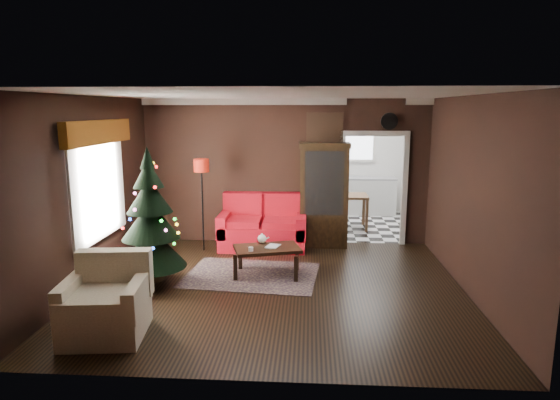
# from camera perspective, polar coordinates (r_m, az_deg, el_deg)

# --- Properties ---
(floor) EXTENTS (5.50, 5.50, 0.00)m
(floor) POSITION_cam_1_polar(r_m,az_deg,el_deg) (7.22, -0.46, -10.36)
(floor) COLOR black
(floor) RESTS_ON ground
(ceiling) EXTENTS (5.50, 5.50, 0.00)m
(ceiling) POSITION_cam_1_polar(r_m,az_deg,el_deg) (6.74, -0.50, 12.45)
(ceiling) COLOR white
(ceiling) RESTS_ON ground
(wall_back) EXTENTS (5.50, 0.00, 5.50)m
(wall_back) POSITION_cam_1_polar(r_m,az_deg,el_deg) (9.31, 0.62, 3.36)
(wall_back) COLOR black
(wall_back) RESTS_ON ground
(wall_front) EXTENTS (5.50, 0.00, 5.50)m
(wall_front) POSITION_cam_1_polar(r_m,az_deg,el_deg) (4.41, -2.80, -5.09)
(wall_front) COLOR black
(wall_front) RESTS_ON ground
(wall_left) EXTENTS (0.00, 5.50, 5.50)m
(wall_left) POSITION_cam_1_polar(r_m,az_deg,el_deg) (7.55, -21.78, 0.83)
(wall_left) COLOR black
(wall_left) RESTS_ON ground
(wall_right) EXTENTS (0.00, 5.50, 5.50)m
(wall_right) POSITION_cam_1_polar(r_m,az_deg,el_deg) (7.19, 21.95, 0.35)
(wall_right) COLOR black
(wall_right) RESTS_ON ground
(doorway) EXTENTS (1.10, 0.10, 2.10)m
(doorway) POSITION_cam_1_polar(r_m,az_deg,el_deg) (9.43, 11.00, 1.10)
(doorway) COLOR silver
(doorway) RESTS_ON ground
(left_window) EXTENTS (0.05, 1.60, 1.40)m
(left_window) POSITION_cam_1_polar(r_m,az_deg,el_deg) (7.70, -20.91, 1.45)
(left_window) COLOR white
(left_window) RESTS_ON wall_left
(valance) EXTENTS (0.12, 2.10, 0.35)m
(valance) POSITION_cam_1_polar(r_m,az_deg,el_deg) (7.59, -20.77, 7.57)
(valance) COLOR brown
(valance) RESTS_ON wall_left
(kitchen_floor) EXTENTS (3.00, 3.00, 0.00)m
(kitchen_floor) POSITION_cam_1_polar(r_m,az_deg,el_deg) (11.10, 9.83, -2.93)
(kitchen_floor) COLOR white
(kitchen_floor) RESTS_ON ground
(kitchen_window) EXTENTS (0.70, 0.06, 0.70)m
(kitchen_window) POSITION_cam_1_polar(r_m,az_deg,el_deg) (12.26, 9.37, 6.43)
(kitchen_window) COLOR white
(kitchen_window) RESTS_ON ground
(rug) EXTENTS (2.19, 1.69, 0.01)m
(rug) POSITION_cam_1_polar(r_m,az_deg,el_deg) (7.71, -3.41, -8.92)
(rug) COLOR #3F333C
(rug) RESTS_ON ground
(loveseat) EXTENTS (1.70, 0.90, 1.00)m
(loveseat) POSITION_cam_1_polar(r_m,az_deg,el_deg) (9.06, -2.07, -2.65)
(loveseat) COLOR maroon
(loveseat) RESTS_ON ground
(curio_cabinet) EXTENTS (0.90, 0.45, 1.90)m
(curio_cabinet) POSITION_cam_1_polar(r_m,az_deg,el_deg) (9.14, 5.24, 0.32)
(curio_cabinet) COLOR black
(curio_cabinet) RESTS_ON ground
(floor_lamp) EXTENTS (0.38, 0.38, 1.77)m
(floor_lamp) POSITION_cam_1_polar(r_m,az_deg,el_deg) (8.93, -9.22, -0.81)
(floor_lamp) COLOR black
(floor_lamp) RESTS_ON ground
(christmas_tree) EXTENTS (1.15, 1.15, 1.93)m
(christmas_tree) POSITION_cam_1_polar(r_m,az_deg,el_deg) (7.26, -15.19, -1.96)
(christmas_tree) COLOR black
(christmas_tree) RESTS_ON ground
(armchair) EXTENTS (1.03, 1.03, 0.95)m
(armchair) POSITION_cam_1_polar(r_m,az_deg,el_deg) (5.98, -20.17, -10.93)
(armchair) COLOR #CFB57E
(armchair) RESTS_ON ground
(coffee_table) EXTENTS (1.14, 0.86, 0.45)m
(coffee_table) POSITION_cam_1_polar(r_m,az_deg,el_deg) (7.63, -1.54, -7.27)
(coffee_table) COLOR black
(coffee_table) RESTS_ON rug
(teapot) EXTENTS (0.21, 0.21, 0.15)m
(teapot) POSITION_cam_1_polar(r_m,az_deg,el_deg) (7.76, -2.17, -4.61)
(teapot) COLOR white
(teapot) RESTS_ON coffee_table
(cup_a) EXTENTS (0.07, 0.07, 0.05)m
(cup_a) POSITION_cam_1_polar(r_m,az_deg,el_deg) (7.80, -2.00, -4.93)
(cup_a) COLOR silver
(cup_a) RESTS_ON coffee_table
(cup_b) EXTENTS (0.09, 0.09, 0.06)m
(cup_b) POSITION_cam_1_polar(r_m,az_deg,el_deg) (7.36, -3.49, -5.86)
(cup_b) COLOR white
(cup_b) RESTS_ON coffee_table
(book) EXTENTS (0.18, 0.07, 0.26)m
(book) POSITION_cam_1_polar(r_m,az_deg,el_deg) (7.57, -1.53, -4.62)
(book) COLOR tan
(book) RESTS_ON coffee_table
(wall_clock) EXTENTS (0.32, 0.32, 0.06)m
(wall_clock) POSITION_cam_1_polar(r_m,az_deg,el_deg) (9.29, 12.88, 9.14)
(wall_clock) COLOR white
(wall_clock) RESTS_ON wall_back
(painting) EXTENTS (0.62, 0.05, 0.52)m
(painting) POSITION_cam_1_polar(r_m,az_deg,el_deg) (9.18, 5.35, 8.54)
(painting) COLOR #A36A46
(painting) RESTS_ON wall_back
(kitchen_counter) EXTENTS (1.80, 0.60, 0.90)m
(kitchen_counter) POSITION_cam_1_polar(r_m,az_deg,el_deg) (12.17, 9.31, 0.46)
(kitchen_counter) COLOR silver
(kitchen_counter) RESTS_ON ground
(kitchen_table) EXTENTS (0.70, 0.70, 0.75)m
(kitchen_table) POSITION_cam_1_polar(r_m,az_deg,el_deg) (10.69, 8.47, -1.36)
(kitchen_table) COLOR brown
(kitchen_table) RESTS_ON ground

